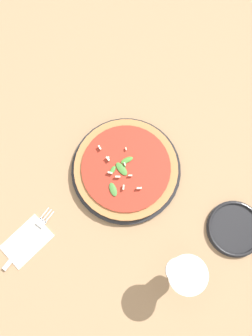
{
  "coord_description": "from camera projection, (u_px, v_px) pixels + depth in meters",
  "views": [
    {
      "loc": [
        -0.16,
        -0.12,
        0.94
      ],
      "look_at": [
        0.04,
        -0.02,
        0.03
      ],
      "focal_mm": 35.0,
      "sensor_mm": 36.0,
      "label": 1
    }
  ],
  "objects": [
    {
      "name": "side_plate_white",
      "position": [
        235.0,
        229.0,
        0.92
      ],
      "size": [
        0.16,
        0.16,
        0.02
      ],
      "color": "black",
      "rests_on": "ground_plane"
    },
    {
      "name": "wine_glass",
      "position": [
        185.0,
        273.0,
        0.8
      ],
      "size": [
        0.09,
        0.09,
        0.16
      ],
      "color": "white",
      "rests_on": "ground_plane"
    },
    {
      "name": "napkin",
      "position": [
        27.0,
        241.0,
        0.91
      ],
      "size": [
        0.15,
        0.12,
        0.01
      ],
      "rotation": [
        0.0,
        0.0,
        -0.3
      ],
      "color": "silver",
      "rests_on": "ground_plane"
    },
    {
      "name": "ground_plane",
      "position": [
        114.0,
        178.0,
        0.96
      ],
      "size": [
        6.0,
        6.0,
        0.0
      ],
      "primitive_type": "plane",
      "color": "#9E7A56"
    },
    {
      "name": "fork",
      "position": [
        28.0,
        239.0,
        0.91
      ],
      "size": [
        0.2,
        0.05,
        0.0
      ],
      "rotation": [
        0.0,
        0.0,
        -0.14
      ],
      "color": "silver",
      "rests_on": "ground_plane"
    },
    {
      "name": "pizza_arugula_main",
      "position": [
        126.0,
        169.0,
        0.95
      ],
      "size": [
        0.32,
        0.32,
        0.05
      ],
      "color": "black",
      "rests_on": "ground_plane"
    }
  ]
}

